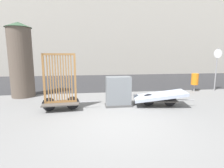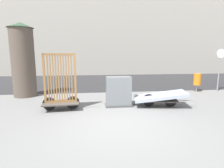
{
  "view_description": "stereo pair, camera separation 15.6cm",
  "coord_description": "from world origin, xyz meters",
  "px_view_note": "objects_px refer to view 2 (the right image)",
  "views": [
    {
      "loc": [
        -0.87,
        -4.69,
        1.95
      ],
      "look_at": [
        0.0,
        1.53,
        0.9
      ],
      "focal_mm": 28.0,
      "sensor_mm": 36.0,
      "label": 1
    },
    {
      "loc": [
        -0.71,
        -4.71,
        1.95
      ],
      "look_at": [
        0.0,
        1.53,
        0.9
      ],
      "focal_mm": 28.0,
      "sensor_mm": 36.0,
      "label": 2
    }
  ],
  "objects_px": {
    "bike_cart_with_mattress": "(160,97)",
    "sign_post": "(220,64)",
    "utility_cabinet": "(119,93)",
    "trash_bin": "(197,79)",
    "advertising_column": "(23,60)",
    "bike_cart_with_bedframe": "(61,90)"
  },
  "relations": [
    {
      "from": "bike_cart_with_mattress",
      "to": "sign_post",
      "type": "distance_m",
      "value": 4.96
    },
    {
      "from": "utility_cabinet",
      "to": "trash_bin",
      "type": "distance_m",
      "value": 5.06
    },
    {
      "from": "trash_bin",
      "to": "advertising_column",
      "type": "height_order",
      "value": "advertising_column"
    },
    {
      "from": "bike_cart_with_bedframe",
      "to": "utility_cabinet",
      "type": "height_order",
      "value": "bike_cart_with_bedframe"
    },
    {
      "from": "bike_cart_with_bedframe",
      "to": "trash_bin",
      "type": "distance_m",
      "value": 7.09
    },
    {
      "from": "bike_cart_with_mattress",
      "to": "advertising_column",
      "type": "bearing_deg",
      "value": 168.86
    },
    {
      "from": "bike_cart_with_bedframe",
      "to": "advertising_column",
      "type": "distance_m",
      "value": 3.32
    },
    {
      "from": "trash_bin",
      "to": "advertising_column",
      "type": "xyz_separation_m",
      "value": [
        -8.75,
        0.0,
        1.07
      ]
    },
    {
      "from": "bike_cart_with_bedframe",
      "to": "bike_cart_with_mattress",
      "type": "bearing_deg",
      "value": -4.22
    },
    {
      "from": "bike_cart_with_bedframe",
      "to": "advertising_column",
      "type": "relative_size",
      "value": 0.59
    },
    {
      "from": "bike_cart_with_bedframe",
      "to": "bike_cart_with_mattress",
      "type": "xyz_separation_m",
      "value": [
        3.67,
        -0.0,
        -0.34
      ]
    },
    {
      "from": "advertising_column",
      "to": "bike_cart_with_mattress",
      "type": "bearing_deg",
      "value": -22.59
    },
    {
      "from": "bike_cart_with_mattress",
      "to": "trash_bin",
      "type": "relative_size",
      "value": 2.4
    },
    {
      "from": "bike_cart_with_mattress",
      "to": "sign_post",
      "type": "relative_size",
      "value": 1.01
    },
    {
      "from": "trash_bin",
      "to": "advertising_column",
      "type": "distance_m",
      "value": 8.82
    },
    {
      "from": "bike_cart_with_bedframe",
      "to": "sign_post",
      "type": "relative_size",
      "value": 0.87
    },
    {
      "from": "bike_cart_with_bedframe",
      "to": "bike_cart_with_mattress",
      "type": "distance_m",
      "value": 3.69
    },
    {
      "from": "trash_bin",
      "to": "sign_post",
      "type": "bearing_deg",
      "value": -0.34
    },
    {
      "from": "utility_cabinet",
      "to": "advertising_column",
      "type": "height_order",
      "value": "advertising_column"
    },
    {
      "from": "advertising_column",
      "to": "bike_cart_with_bedframe",
      "type": "bearing_deg",
      "value": -49.05
    },
    {
      "from": "bike_cart_with_bedframe",
      "to": "sign_post",
      "type": "bearing_deg",
      "value": 12.61
    },
    {
      "from": "utility_cabinet",
      "to": "sign_post",
      "type": "height_order",
      "value": "sign_post"
    }
  ]
}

